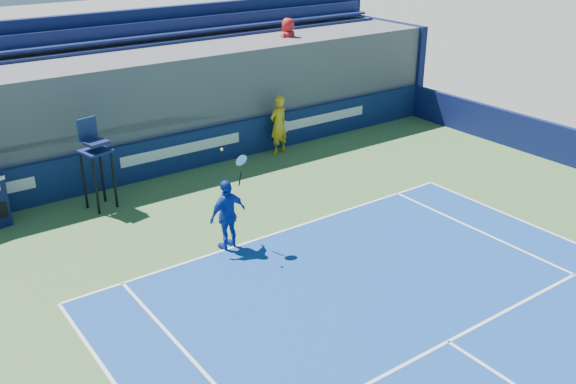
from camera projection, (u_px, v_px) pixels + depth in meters
ball_person at (278, 125)px, 20.95m from camera, size 0.78×0.59×1.93m
back_hoarding at (182, 152)px, 19.64m from camera, size 20.40×0.21×1.20m
umpire_chair at (95, 154)px, 16.78m from camera, size 0.84×0.84×2.48m
tennis_player at (228, 214)px, 14.95m from camera, size 1.06×0.57×2.57m
stadium_seating at (149, 99)px, 20.67m from camera, size 21.00×4.05×4.40m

